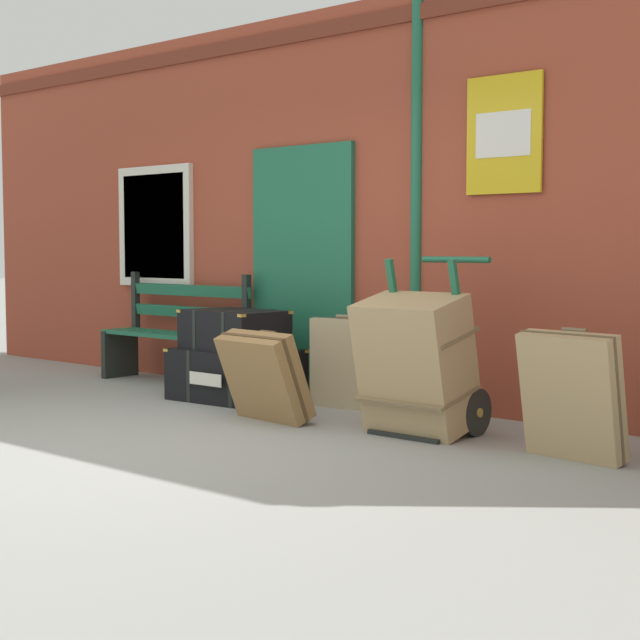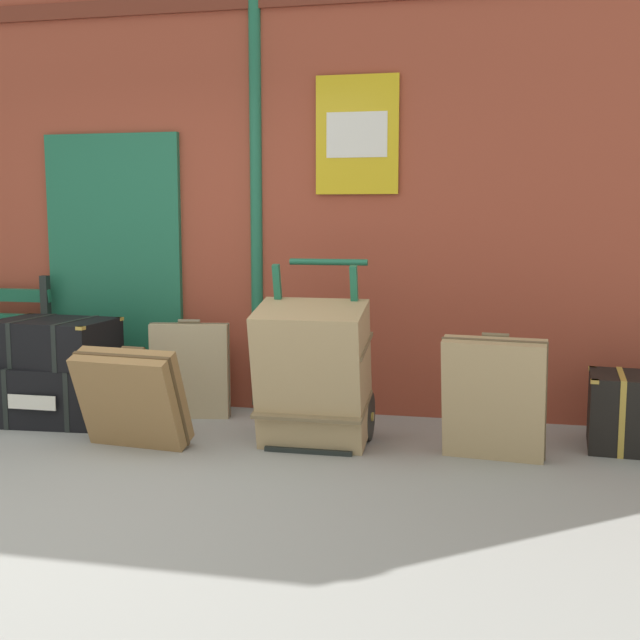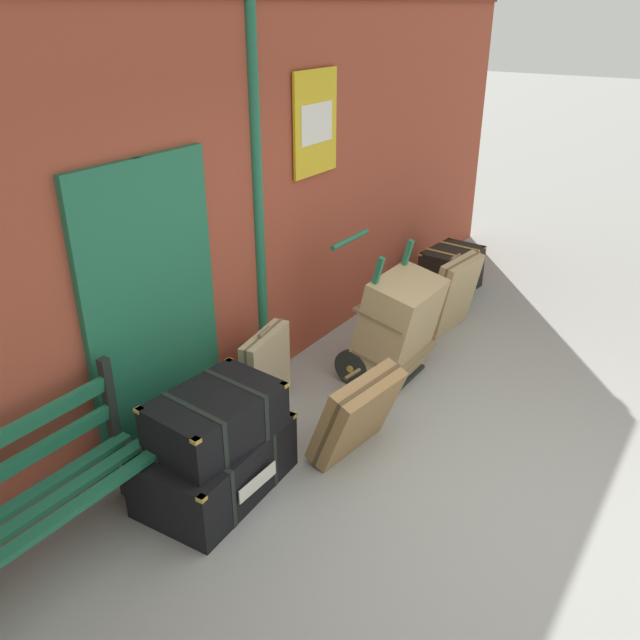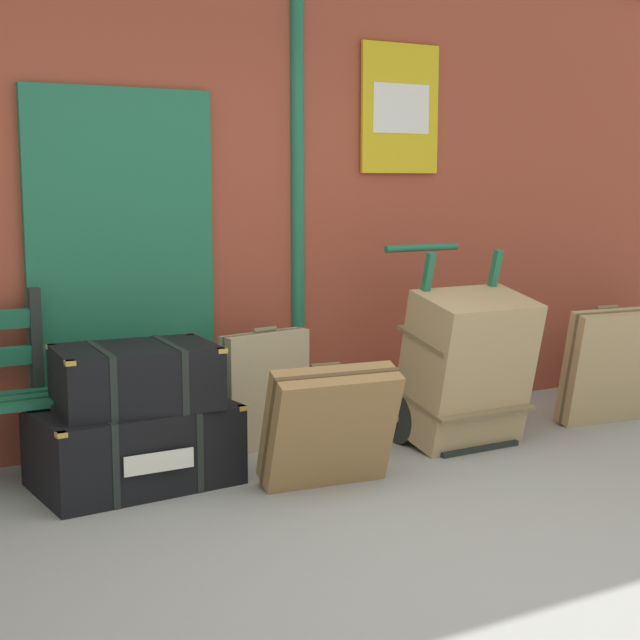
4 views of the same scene
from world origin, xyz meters
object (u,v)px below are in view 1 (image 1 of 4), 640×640
(suitcase_oxblood, at_px, (572,396))
(steamer_trunk_middle, at_px, (234,330))
(porters_trolley, at_px, (431,392))
(suitcase_beige, at_px, (264,377))
(platform_bench, at_px, (177,335))
(suitcase_cream, at_px, (345,363))
(large_brown_trunk, at_px, (416,364))
(steamer_trunk_base, at_px, (236,375))

(suitcase_oxblood, bearing_deg, steamer_trunk_middle, 174.62)
(porters_trolley, height_order, suitcase_beige, porters_trolley)
(platform_bench, height_order, suitcase_cream, platform_bench)
(suitcase_beige, height_order, suitcase_cream, suitcase_cream)
(suitcase_beige, bearing_deg, platform_bench, 155.08)
(porters_trolley, xyz_separation_m, suitcase_beige, (-1.11, -0.46, 0.06))
(porters_trolley, height_order, large_brown_trunk, porters_trolley)
(steamer_trunk_base, bearing_deg, suitcase_oxblood, -5.85)
(steamer_trunk_middle, relative_size, suitcase_beige, 1.19)
(suitcase_cream, bearing_deg, suitcase_beige, -93.81)
(large_brown_trunk, xyz_separation_m, suitcase_cream, (-1.06, 0.57, -0.13))
(porters_trolley, distance_m, large_brown_trunk, 0.27)
(suitcase_cream, bearing_deg, platform_bench, 178.12)
(suitcase_oxblood, distance_m, suitcase_cream, 2.27)
(steamer_trunk_base, height_order, suitcase_oxblood, suitcase_oxblood)
(steamer_trunk_middle, height_order, suitcase_oxblood, suitcase_oxblood)
(steamer_trunk_base, height_order, suitcase_beige, suitcase_beige)
(platform_bench, bearing_deg, steamer_trunk_middle, -18.68)
(platform_bench, bearing_deg, steamer_trunk_base, -17.63)
(porters_trolley, height_order, suitcase_oxblood, porters_trolley)
(steamer_trunk_middle, bearing_deg, suitcase_cream, 19.43)
(large_brown_trunk, relative_size, suitcase_oxblood, 1.22)
(suitcase_oxblood, bearing_deg, large_brown_trunk, 178.13)
(platform_bench, relative_size, porters_trolley, 1.35)
(suitcase_oxblood, height_order, suitcase_cream, suitcase_oxblood)
(steamer_trunk_middle, bearing_deg, suitcase_beige, -32.42)
(platform_bench, xyz_separation_m, porters_trolley, (3.10, -0.46, -0.17))
(porters_trolley, bearing_deg, suitcase_oxblood, -10.77)
(suitcase_beige, bearing_deg, steamer_trunk_middle, 147.58)
(steamer_trunk_base, relative_size, porters_trolley, 0.89)
(steamer_trunk_base, xyz_separation_m, suitcase_cream, (0.91, 0.29, 0.14))
(platform_bench, distance_m, large_brown_trunk, 3.16)
(steamer_trunk_middle, height_order, porters_trolley, porters_trolley)
(suitcase_cream, bearing_deg, steamer_trunk_base, -162.32)
(large_brown_trunk, height_order, suitcase_oxblood, large_brown_trunk)
(suitcase_oxblood, height_order, suitcase_beige, suitcase_oxblood)
(steamer_trunk_base, bearing_deg, platform_bench, 162.37)
(platform_bench, bearing_deg, suitcase_beige, -24.92)
(suitcase_oxblood, xyz_separation_m, suitcase_beige, (-2.24, -0.25, -0.05))
(steamer_trunk_base, relative_size, steamer_trunk_middle, 1.24)
(steamer_trunk_base, distance_m, porters_trolley, 1.97)
(large_brown_trunk, bearing_deg, steamer_trunk_middle, 172.62)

